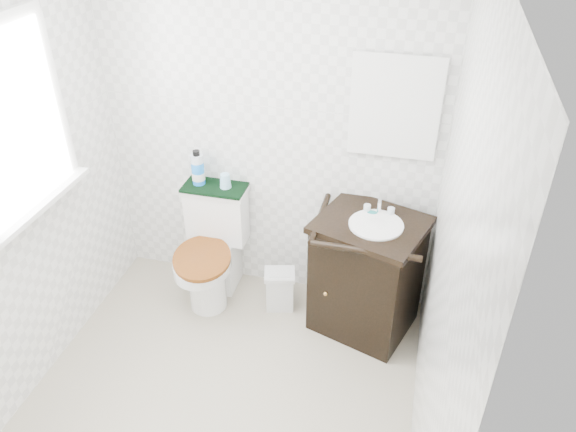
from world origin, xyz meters
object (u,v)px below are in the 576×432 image
at_px(vanity, 367,273).
at_px(cup, 225,181).
at_px(toilet, 213,253).
at_px(trash_bin, 280,289).
at_px(mouthwash_bottle, 198,169).

height_order(vanity, cup, vanity).
relative_size(toilet, vanity, 0.86).
bearing_deg(vanity, trash_bin, 177.57).
bearing_deg(vanity, mouthwash_bottle, 170.52).
bearing_deg(mouthwash_bottle, trash_bin, -16.07).
distance_m(toilet, vanity, 1.08).
relative_size(vanity, trash_bin, 3.09).
bearing_deg(toilet, cup, 59.51).
relative_size(toilet, mouthwash_bottle, 3.27).
xyz_separation_m(toilet, vanity, (1.07, -0.06, 0.08)).
height_order(vanity, mouthwash_bottle, mouthwash_bottle).
relative_size(vanity, mouthwash_bottle, 3.78).
xyz_separation_m(trash_bin, mouthwash_bottle, (-0.60, 0.17, 0.77)).
distance_m(vanity, mouthwash_bottle, 1.30).
height_order(trash_bin, mouthwash_bottle, mouthwash_bottle).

